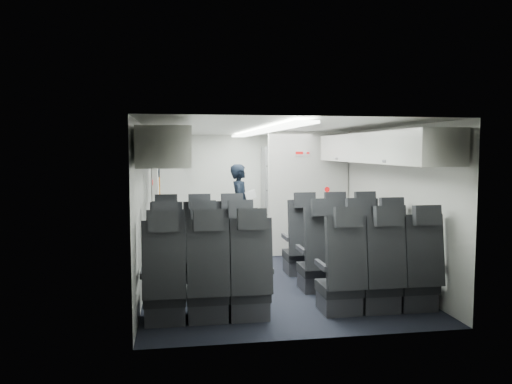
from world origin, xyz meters
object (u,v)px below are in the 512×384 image
object	(u,v)px
seat_row_front	(266,249)
boarding_door	(156,199)
seat_row_rear	(296,280)
seat_row_mid	(279,262)
carry_on_bag	(166,154)
galley_unit	(283,192)
flight_attendant	(240,206)

from	to	relation	value
seat_row_front	boarding_door	size ratio (longest dim) A/B	1.79
seat_row_rear	boarding_door	bearing A→B (deg)	112.87
seat_row_front	seat_row_mid	xyz separation A→B (m)	(0.00, -0.90, 0.00)
seat_row_mid	seat_row_rear	distance (m)	0.90
boarding_door	carry_on_bag	distance (m)	2.04
seat_row_front	boarding_door	distance (m)	2.71
seat_row_mid	boarding_door	distance (m)	3.45
galley_unit	carry_on_bag	world-z (taller)	galley_unit
seat_row_mid	galley_unit	world-z (taller)	galley_unit
seat_row_mid	carry_on_bag	bearing A→B (deg)	141.27
seat_row_front	seat_row_rear	size ratio (longest dim) A/B	1.00
galley_unit	boarding_door	xyz separation A→B (m)	(-2.59, -1.17, 0.00)
seat_row_front	seat_row_rear	world-z (taller)	same
seat_row_rear	flight_attendant	world-z (taller)	flight_attendant
seat_row_front	carry_on_bag	bearing A→B (deg)	170.56
seat_row_mid	galley_unit	distance (m)	4.30
seat_row_mid	flight_attendant	bearing A→B (deg)	91.63
seat_row_front	flight_attendant	bearing A→B (deg)	92.29
seat_row_mid	flight_attendant	size ratio (longest dim) A/B	2.13
galley_unit	carry_on_bag	bearing A→B (deg)	-128.09
seat_row_mid	flight_attendant	world-z (taller)	flight_attendant
seat_row_rear	carry_on_bag	bearing A→B (deg)	124.82
seat_row_front	galley_unit	xyz separation A→B (m)	(0.95, 3.25, 0.55)
flight_attendant	carry_on_bag	bearing A→B (deg)	157.51
carry_on_bag	flight_attendant	bearing A→B (deg)	58.07
seat_row_mid	seat_row_rear	size ratio (longest dim) A/B	1.00
seat_row_front	seat_row_rear	distance (m)	1.80
flight_attendant	boarding_door	bearing A→B (deg)	106.64
seat_row_mid	galley_unit	xyz separation A→B (m)	(0.95, 4.15, 0.55)
seat_row_mid	boarding_door	world-z (taller)	boarding_door
galley_unit	carry_on_bag	size ratio (longest dim) A/B	4.86
seat_row_mid	seat_row_rear	xyz separation A→B (m)	(0.00, -0.90, 0.00)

